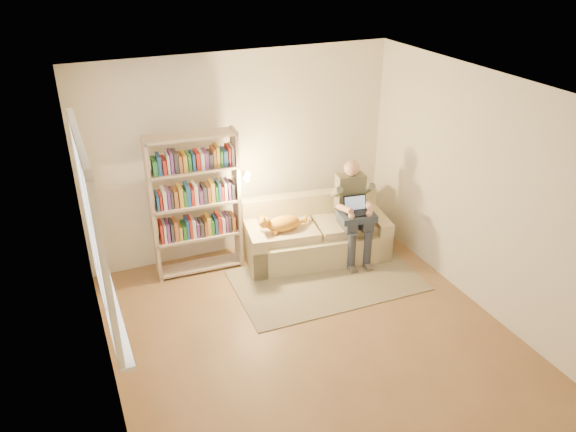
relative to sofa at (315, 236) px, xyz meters
name	(u,v)px	position (x,y,z in m)	size (l,w,h in m)	color
floor	(317,344)	(-0.76, -1.64, -0.28)	(4.50, 4.50, 0.00)	brown
ceiling	(325,97)	(-0.76, -1.64, 2.32)	(4.00, 4.50, 0.02)	white
wall_left	(99,282)	(-2.76, -1.64, 1.02)	(0.02, 4.50, 2.60)	silver
wall_right	(490,198)	(1.24, -1.64, 1.02)	(0.02, 4.50, 2.60)	silver
wall_back	(241,156)	(-0.76, 0.61, 1.02)	(4.00, 0.02, 2.60)	silver
wall_front	(486,399)	(-0.76, -3.89, 1.02)	(4.00, 0.02, 2.60)	silver
window	(101,261)	(-2.71, -1.44, 1.09)	(0.12, 1.52, 1.69)	white
sofa	(315,236)	(0.00, 0.00, 0.00)	(1.92, 1.09, 0.77)	#C1B488
person	(353,206)	(0.42, -0.21, 0.45)	(0.43, 0.61, 1.30)	#656A55
cat	(284,223)	(-0.45, -0.05, 0.31)	(0.67, 0.29, 0.24)	#F8A730
blanket	(352,215)	(0.35, -0.32, 0.38)	(0.45, 0.36, 0.08)	#273344
laptop	(352,209)	(0.36, -0.31, 0.47)	(0.33, 0.28, 0.26)	black
bookshelf	(195,198)	(-1.47, 0.26, 0.71)	(1.18, 0.38, 1.79)	#BFA790
rug	(327,280)	(-0.13, -0.62, -0.27)	(2.23, 1.32, 0.01)	gray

